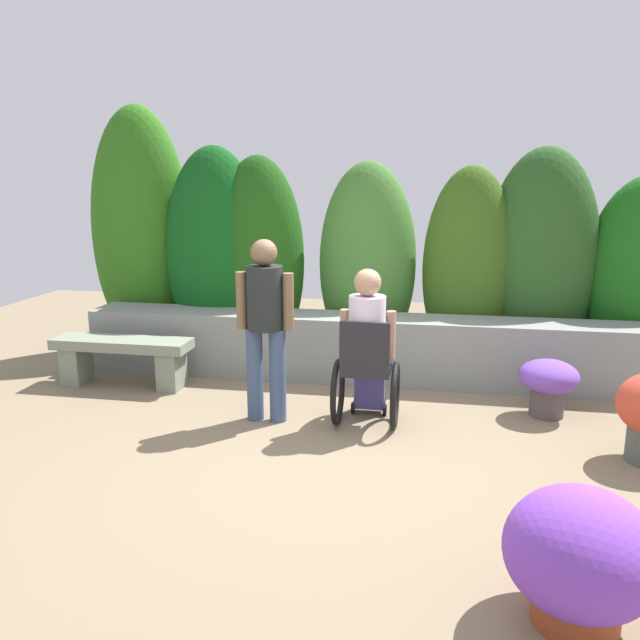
# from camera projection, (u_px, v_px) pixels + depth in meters

# --- Properties ---
(ground_plane) EXTENTS (12.18, 12.18, 0.00)m
(ground_plane) POSITION_uv_depth(u_px,v_px,m) (329.00, 451.00, 4.89)
(ground_plane) COLOR #7C6A51
(stone_retaining_wall) EXTENTS (5.68, 0.54, 0.66)m
(stone_retaining_wall) POSITION_uv_depth(u_px,v_px,m) (359.00, 348.00, 6.58)
(stone_retaining_wall) COLOR gray
(stone_retaining_wall) RESTS_ON ground
(hedge_backdrop) EXTENTS (6.72, 1.04, 2.84)m
(hedge_backdrop) POSITION_uv_depth(u_px,v_px,m) (360.00, 257.00, 7.04)
(hedge_backdrop) COLOR #2E6B19
(hedge_backdrop) RESTS_ON ground
(stone_bench) EXTENTS (1.38, 0.37, 0.48)m
(stone_bench) POSITION_uv_depth(u_px,v_px,m) (123.00, 355.00, 6.37)
(stone_bench) COLOR gray
(stone_bench) RESTS_ON ground
(person_in_wheelchair) EXTENTS (0.53, 0.66, 1.33)m
(person_in_wheelchair) POSITION_uv_depth(u_px,v_px,m) (367.00, 353.00, 5.31)
(person_in_wheelchair) COLOR black
(person_in_wheelchair) RESTS_ON ground
(person_standing_companion) EXTENTS (0.49, 0.30, 1.55)m
(person_standing_companion) POSITION_uv_depth(u_px,v_px,m) (265.00, 319.00, 5.34)
(person_standing_companion) COLOR #3C4E70
(person_standing_companion) RESTS_ON ground
(flower_pot_purple_near) EXTENTS (0.70, 0.70, 0.66)m
(flower_pot_purple_near) POSITION_uv_depth(u_px,v_px,m) (580.00, 558.00, 2.95)
(flower_pot_purple_near) COLOR #943F1F
(flower_pot_purple_near) RESTS_ON ground
(flower_pot_terracotta_by_wall) EXTENTS (0.51, 0.51, 0.50)m
(flower_pot_terracotta_by_wall) POSITION_uv_depth(u_px,v_px,m) (548.00, 382.00, 5.56)
(flower_pot_terracotta_by_wall) COLOR #4C4345
(flower_pot_terracotta_by_wall) RESTS_ON ground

